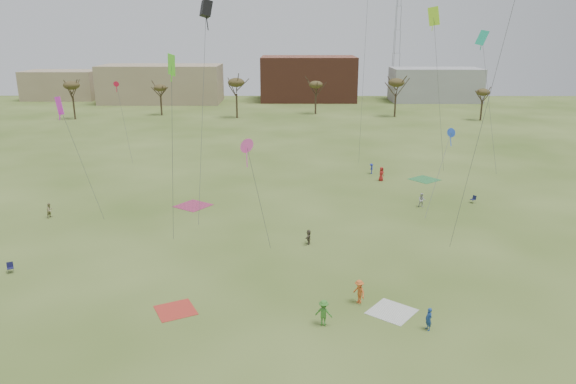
{
  "coord_description": "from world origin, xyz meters",
  "views": [
    {
      "loc": [
        0.28,
        -34.2,
        19.49
      ],
      "look_at": [
        0.0,
        12.0,
        5.5
      ],
      "focal_mm": 33.82,
      "sensor_mm": 36.0,
      "label": 1
    }
  ],
  "objects_px": {
    "flyer_near_center": "(324,313)",
    "camp_chair_left": "(11,270)",
    "radio_tower": "(397,29)",
    "camp_chair_right": "(473,201)",
    "flyer_near_right": "(429,319)"
  },
  "relations": [
    {
      "from": "radio_tower",
      "to": "camp_chair_left",
      "type": "bearing_deg",
      "value": -114.18
    },
    {
      "from": "camp_chair_left",
      "to": "camp_chair_right",
      "type": "distance_m",
      "value": 48.38
    },
    {
      "from": "flyer_near_center",
      "to": "camp_chair_left",
      "type": "bearing_deg",
      "value": -1.29
    },
    {
      "from": "camp_chair_left",
      "to": "camp_chair_right",
      "type": "xyz_separation_m",
      "value": [
        44.47,
        19.05,
        0.0
      ]
    },
    {
      "from": "flyer_near_center",
      "to": "radio_tower",
      "type": "relative_size",
      "value": 0.05
    },
    {
      "from": "flyer_near_center",
      "to": "camp_chair_right",
      "type": "distance_m",
      "value": 33.12
    },
    {
      "from": "camp_chair_left",
      "to": "flyer_near_right",
      "type": "bearing_deg",
      "value": -42.35
    },
    {
      "from": "camp_chair_left",
      "to": "camp_chair_right",
      "type": "bearing_deg",
      "value": -4.22
    },
    {
      "from": "camp_chair_right",
      "to": "radio_tower",
      "type": "height_order",
      "value": "radio_tower"
    },
    {
      "from": "flyer_near_center",
      "to": "flyer_near_right",
      "type": "relative_size",
      "value": 1.17
    },
    {
      "from": "camp_chair_left",
      "to": "radio_tower",
      "type": "xyz_separation_m",
      "value": [
        53.05,
        118.14,
        18.95
      ]
    },
    {
      "from": "flyer_near_center",
      "to": "radio_tower",
      "type": "bearing_deg",
      "value": -85.94
    },
    {
      "from": "camp_chair_right",
      "to": "radio_tower",
      "type": "relative_size",
      "value": 0.02
    },
    {
      "from": "flyer_near_center",
      "to": "radio_tower",
      "type": "xyz_separation_m",
      "value": [
        27.49,
        126.26,
        18.28
      ]
    },
    {
      "from": "camp_chair_left",
      "to": "camp_chair_right",
      "type": "relative_size",
      "value": 1.0
    }
  ]
}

